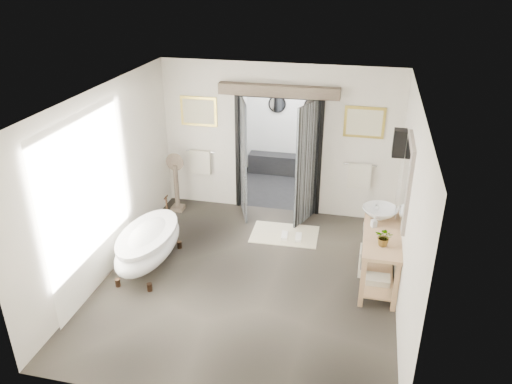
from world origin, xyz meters
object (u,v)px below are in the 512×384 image
clawfoot_tub (148,243)px  vanity (378,252)px  rug (285,234)px  basin (380,213)px

clawfoot_tub → vanity: 3.62m
rug → basin: 1.96m
basin → vanity: bearing=-99.2°
clawfoot_tub → basin: (3.57, 0.87, 0.52)m
clawfoot_tub → basin: bearing=13.7°
vanity → basin: (-0.03, 0.42, 0.44)m
vanity → rug: vanity is taller
basin → rug: bearing=146.1°
vanity → rug: size_ratio=1.33×
vanity → rug: bearing=147.2°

